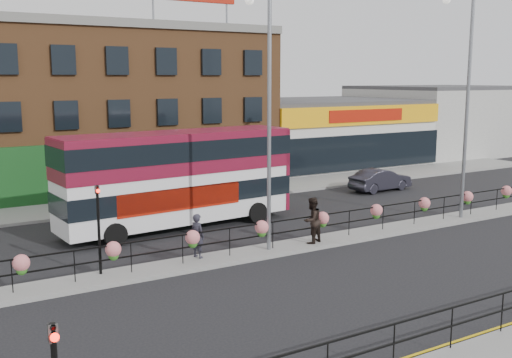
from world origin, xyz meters
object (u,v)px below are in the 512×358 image
pedestrian_a (198,236)px  lamp_column_east (464,87)px  car (380,180)px  pedestrian_b (312,220)px  double_decker_bus (178,170)px  lamp_column_west (266,101)px

pedestrian_a → lamp_column_east: bearing=-110.4°
car → lamp_column_east: 9.96m
pedestrian_a → pedestrian_b: (5.02, -0.59, 0.11)m
double_decker_bus → lamp_column_east: bearing=-23.4°
pedestrian_b → lamp_column_east: lamp_column_east is taller
pedestrian_b → car: bearing=-162.7°
double_decker_bus → car: double_decker_bus is taller
car → pedestrian_b: (-11.23, -8.03, 0.43)m
double_decker_bus → lamp_column_west: bearing=-74.9°
car → lamp_column_west: (-13.29, -7.66, 5.45)m
pedestrian_b → lamp_column_west: lamp_column_west is taller
car → lamp_column_west: lamp_column_west is taller
double_decker_bus → pedestrian_a: 5.67m
car → lamp_column_east: size_ratio=0.40×
double_decker_bus → car: (14.74, 2.28, -2.11)m
double_decker_bus → lamp_column_east: 14.36m
double_decker_bus → lamp_column_west: (1.45, -5.38, 3.34)m
pedestrian_a → pedestrian_b: pedestrian_b is taller
double_decker_bus → pedestrian_a: (-1.51, -5.17, -1.79)m
car → pedestrian_b: size_ratio=2.22×
double_decker_bus → pedestrian_b: bearing=-58.6°
double_decker_bus → car: 15.06m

